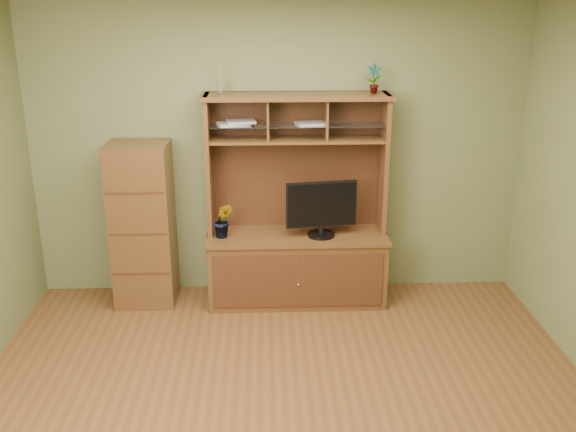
{
  "coord_description": "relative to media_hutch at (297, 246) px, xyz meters",
  "views": [
    {
      "loc": [
        -0.13,
        -3.74,
        2.7
      ],
      "look_at": [
        0.06,
        1.2,
        1.0
      ],
      "focal_mm": 40.0,
      "sensor_mm": 36.0,
      "label": 1
    }
  ],
  "objects": [
    {
      "name": "reed_diffuser",
      "position": [
        -0.66,
        0.08,
        1.49
      ],
      "size": [
        0.06,
        0.06,
        0.28
      ],
      "color": "silver",
      "rests_on": "media_hutch"
    },
    {
      "name": "media_hutch",
      "position": [
        0.0,
        0.0,
        0.0
      ],
      "size": [
        1.66,
        0.61,
        1.9
      ],
      "color": "#4E2E16",
      "rests_on": "room"
    },
    {
      "name": "side_cabinet",
      "position": [
        -1.39,
        0.01,
        0.22
      ],
      "size": [
        0.53,
        0.48,
        1.49
      ],
      "color": "#4E2E16",
      "rests_on": "room"
    },
    {
      "name": "room",
      "position": [
        -0.16,
        -1.73,
        0.83
      ],
      "size": [
        4.54,
        4.04,
        2.74
      ],
      "color": "brown",
      "rests_on": "ground"
    },
    {
      "name": "top_plant",
      "position": [
        0.66,
        0.08,
        1.51
      ],
      "size": [
        0.13,
        0.09,
        0.25
      ],
      "primitive_type": "imported",
      "rotation": [
        0.0,
        0.0,
        0.01
      ],
      "color": "#356623",
      "rests_on": "media_hutch"
    },
    {
      "name": "orchid_plant",
      "position": [
        -0.66,
        -0.08,
        0.29
      ],
      "size": [
        0.19,
        0.15,
        0.32
      ],
      "primitive_type": "imported",
      "rotation": [
        0.0,
        0.0,
        -0.06
      ],
      "color": "#29521C",
      "rests_on": "media_hutch"
    },
    {
      "name": "monitor",
      "position": [
        0.22,
        -0.08,
        0.39
      ],
      "size": [
        0.64,
        0.25,
        0.5
      ],
      "rotation": [
        0.0,
        0.0,
        0.14
      ],
      "color": "black",
      "rests_on": "media_hutch"
    },
    {
      "name": "magazines",
      "position": [
        -0.31,
        0.08,
        1.13
      ],
      "size": [
        0.99,
        0.27,
        0.04
      ],
      "color": "#B9B9BE",
      "rests_on": "media_hutch"
    }
  ]
}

